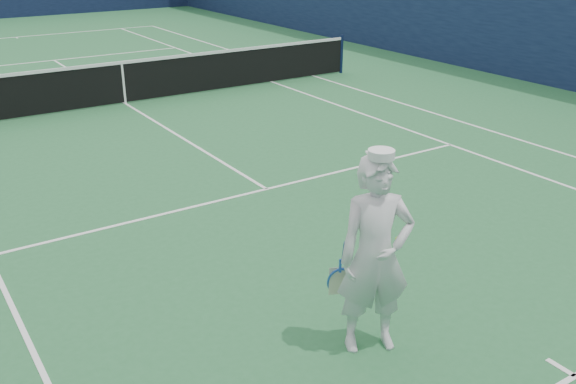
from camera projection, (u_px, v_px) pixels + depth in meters
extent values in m
plane|color=#266537|center=(126.00, 104.00, 15.13)|extent=(80.00, 80.00, 0.00)
cube|color=white|center=(16.00, 37.00, 24.33)|extent=(11.03, 0.06, 0.01)
cube|color=white|center=(575.00, 376.00, 5.93)|extent=(11.03, 0.06, 0.01)
cube|color=white|center=(315.00, 76.00, 17.90)|extent=(0.06, 23.83, 0.01)
cube|color=white|center=(273.00, 82.00, 17.21)|extent=(0.06, 23.77, 0.01)
cube|color=white|center=(54.00, 60.00, 20.08)|extent=(8.23, 0.06, 0.01)
cube|color=white|center=(267.00, 189.00, 10.17)|extent=(8.23, 0.06, 0.01)
cube|color=white|center=(126.00, 104.00, 15.13)|extent=(0.06, 12.80, 0.01)
cube|color=white|center=(17.00, 38.00, 24.21)|extent=(0.06, 0.30, 0.01)
cube|color=white|center=(561.00, 368.00, 6.05)|extent=(0.06, 0.30, 0.01)
cylinder|color=#141E4C|center=(341.00, 54.00, 18.16)|extent=(0.09, 0.09, 1.07)
cube|color=black|center=(123.00, 83.00, 14.94)|extent=(12.79, 0.02, 0.92)
cube|color=white|center=(121.00, 63.00, 14.76)|extent=(12.79, 0.04, 0.07)
cube|color=white|center=(124.00, 84.00, 14.95)|extent=(0.05, 0.03, 0.94)
imported|color=silver|center=(375.00, 256.00, 6.01)|extent=(0.85, 0.71, 1.99)
cylinder|color=white|center=(381.00, 154.00, 5.62)|extent=(0.24, 0.24, 0.08)
cube|color=white|center=(376.00, 153.00, 5.75)|extent=(0.20, 0.16, 0.02)
cylinder|color=navy|center=(344.00, 251.00, 6.02)|extent=(0.07, 0.10, 0.22)
cube|color=#1F4EA9|center=(340.00, 266.00, 6.13)|extent=(0.03, 0.03, 0.14)
torus|color=#1F4EA9|center=(340.00, 281.00, 6.27)|extent=(0.31, 0.20, 0.29)
cube|color=beige|center=(340.00, 281.00, 6.27)|extent=(0.21, 0.09, 0.30)
sphere|color=#BADF19|center=(399.00, 240.00, 6.11)|extent=(0.07, 0.07, 0.07)
sphere|color=#BADF19|center=(403.00, 236.00, 6.12)|extent=(0.07, 0.07, 0.07)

